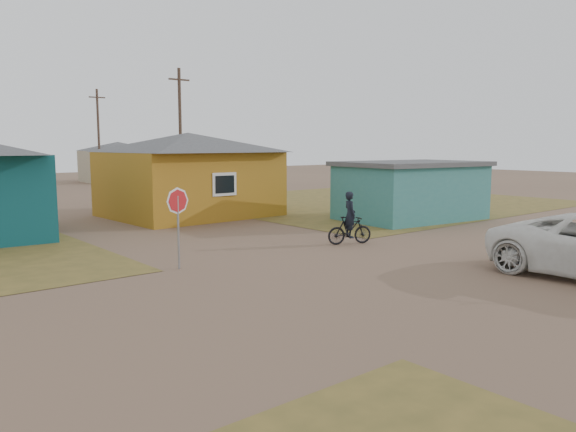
# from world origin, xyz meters

# --- Properties ---
(ground) EXTENTS (120.00, 120.00, 0.00)m
(ground) POSITION_xyz_m (0.00, 0.00, 0.00)
(ground) COLOR brown
(grass_ne) EXTENTS (20.00, 18.00, 0.00)m
(grass_ne) POSITION_xyz_m (14.00, 13.00, 0.01)
(grass_ne) COLOR brown
(grass_ne) RESTS_ON ground
(house_yellow) EXTENTS (7.72, 6.76, 3.90)m
(house_yellow) POSITION_xyz_m (2.50, 14.00, 2.00)
(house_yellow) COLOR #A56F19
(house_yellow) RESTS_ON ground
(shed_turquoise) EXTENTS (6.71, 4.93, 2.60)m
(shed_turquoise) POSITION_xyz_m (9.50, 6.50, 1.31)
(shed_turquoise) COLOR #387C77
(shed_turquoise) RESTS_ON ground
(house_beige_east) EXTENTS (6.95, 6.05, 3.60)m
(house_beige_east) POSITION_xyz_m (10.00, 40.00, 1.86)
(house_beige_east) COLOR tan
(house_beige_east) RESTS_ON ground
(utility_pole_near) EXTENTS (1.40, 0.20, 8.00)m
(utility_pole_near) POSITION_xyz_m (6.50, 22.00, 4.14)
(utility_pole_near) COLOR #49362C
(utility_pole_near) RESTS_ON ground
(utility_pole_far) EXTENTS (1.40, 0.20, 8.00)m
(utility_pole_far) POSITION_xyz_m (7.50, 38.00, 4.14)
(utility_pole_far) COLOR #49362C
(utility_pole_far) RESTS_ON ground
(stop_sign) EXTENTS (0.71, 0.19, 2.21)m
(stop_sign) POSITION_xyz_m (-3.53, 4.01, 1.64)
(stop_sign) COLOR gray
(stop_sign) RESTS_ON ground
(cyclist) EXTENTS (1.63, 0.99, 1.79)m
(cyclist) POSITION_xyz_m (2.77, 3.73, 0.65)
(cyclist) COLOR black
(cyclist) RESTS_ON ground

